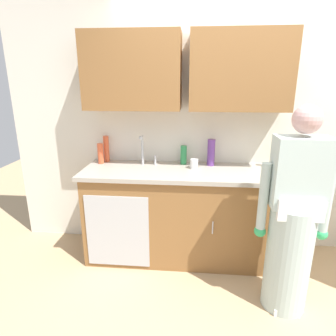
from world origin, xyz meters
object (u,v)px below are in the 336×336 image
person_at_sink (292,229)px  cup_by_sink (194,164)px  knife_on_counter (271,176)px  bottle_water_tall (101,154)px  bottle_water_short (184,155)px  sink (144,170)px  bottle_cleaner_spray (106,149)px  bottle_dish_liquid (276,155)px  bottle_soap (211,152)px

person_at_sink → cup_by_sink: bearing=137.5°
cup_by_sink → knife_on_counter: cup_by_sink is taller
cup_by_sink → knife_on_counter: bearing=-14.7°
bottle_water_tall → bottle_water_short: size_ratio=1.10×
cup_by_sink → bottle_water_short: bearing=125.9°
sink → bottle_cleaner_spray: size_ratio=1.82×
sink → bottle_dish_liquid: bearing=6.2°
cup_by_sink → sink: bearing=-174.8°
bottle_water_short → knife_on_counter: bearing=-22.6°
bottle_water_tall → bottle_cleaner_spray: size_ratio=0.77×
bottle_cleaner_spray → bottle_dish_liquid: bottle_cleaner_spray is taller
bottle_soap → knife_on_counter: size_ratio=1.12×
bottle_soap → sink: bearing=-165.1°
bottle_dish_liquid → cup_by_sink: (-0.79, -0.10, -0.08)m
bottle_soap → knife_on_counter: bottle_soap is taller
sink → cup_by_sink: bearing=5.2°
bottle_cleaner_spray → bottle_soap: size_ratio=1.02×
knife_on_counter → bottle_dish_liquid: bearing=33.1°
person_at_sink → bottle_cleaner_spray: bearing=152.8°
bottle_dish_liquid → sink: bearing=-173.8°
bottle_cleaner_spray → cup_by_sink: size_ratio=2.92×
sink → bottle_soap: (0.66, 0.18, 0.15)m
bottle_water_tall → bottle_water_short: 0.86m
bottle_water_short → knife_on_counter: (0.81, -0.34, -0.09)m
bottle_water_short → cup_by_sink: bottle_water_short is taller
sink → bottle_soap: 0.70m
bottle_water_short → bottle_soap: 0.28m
cup_by_sink → knife_on_counter: (0.70, -0.18, -0.04)m
bottle_water_tall → knife_on_counter: 1.69m
person_at_sink → bottle_water_tall: bearing=155.5°
person_at_sink → bottle_water_tall: person_at_sink is taller
bottle_dish_liquid → knife_on_counter: bottle_dish_liquid is taller
sink → bottle_soap: size_ratio=1.86×
sink → cup_by_sink: (0.49, 0.04, 0.06)m
sink → person_at_sink: (1.24, -0.64, -0.23)m
bottle_soap → bottle_dish_liquid: size_ratio=1.02×
sink → bottle_cleaner_spray: sink is taller
person_at_sink → bottle_water_short: bearing=135.7°
bottle_soap → bottle_water_short: bearing=175.5°
bottle_water_short → bottle_water_tall: bearing=-176.2°
bottle_water_short → bottle_cleaner_spray: bearing=178.4°
person_at_sink → bottle_water_tall: 1.92m
bottle_water_tall → bottle_cleaner_spray: bottle_cleaner_spray is taller
bottle_soap → cup_by_sink: 0.23m
bottle_soap → bottle_water_tall: bearing=-178.3°
knife_on_counter → bottle_soap: bearing=111.3°
bottle_dish_liquid → bottle_soap: bearing=176.8°
bottle_cleaner_spray → bottle_water_short: bottle_cleaner_spray is taller
bottle_soap → cup_by_sink: bottle_soap is taller
bottle_water_short → cup_by_sink: 0.19m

